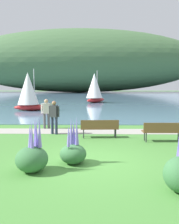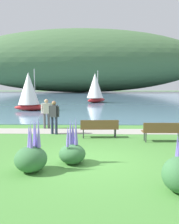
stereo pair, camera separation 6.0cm
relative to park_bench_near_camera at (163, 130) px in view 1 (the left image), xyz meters
The scene contains 12 objects.
ground_plane 4.30m from the park_bench_near_camera, 138.12° to the right, with size 200.00×200.00×0.00m, color #478438.
bay_water 44.53m from the park_bench_near_camera, 94.09° to the left, with size 180.00×80.00×0.04m, color #5B7F9E.
distant_hillside 73.29m from the park_bench_near_camera, 96.52° to the left, with size 83.60×28.00×20.85m, color #42663D.
shoreline_path 3.98m from the park_bench_near_camera, 143.59° to the left, with size 60.00×1.50×0.01m, color #A39E93.
park_bench_near_camera is the anchor object (origin of this frame).
park_bench_further_along 2.90m from the park_bench_near_camera, 164.84° to the left, with size 1.82×0.57×0.88m.
person_at_shoreline 6.63m from the park_bench_near_camera, 151.46° to the left, with size 0.59×0.32×1.71m.
person_on_the_grass 5.37m from the park_bench_near_camera, 162.55° to the left, with size 0.57×0.35×1.71m.
echium_bush_closest_to_camera 6.18m from the park_bench_near_camera, 141.72° to the right, with size 0.95×0.95×1.65m.
echium_bush_beside_closest 4.83m from the park_bench_near_camera, 140.55° to the right, with size 0.85×0.85×1.54m.
sailboat_nearest_to_shore 23.72m from the park_bench_near_camera, 97.38° to the left, with size 3.37×3.75×4.51m.
sailboat_mid_bay 15.88m from the park_bench_near_camera, 126.58° to the left, with size 3.51×2.23×4.03m.
Camera 1 is at (0.13, -7.74, 2.51)m, focal length 38.75 mm.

